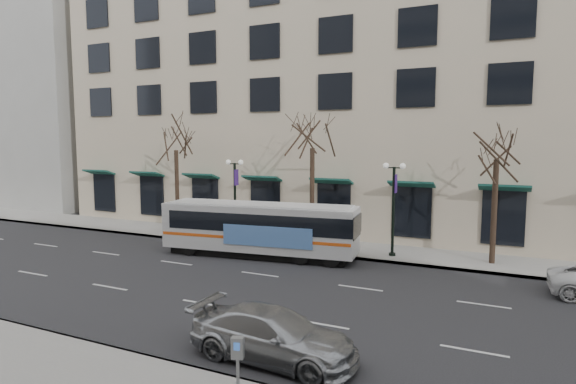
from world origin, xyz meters
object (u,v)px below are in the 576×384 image
Objects in this scene: tree_far_left at (176,136)px; city_bus at (260,228)px; tree_far_right at (497,140)px; pay_station at (238,352)px; tree_far_mid at (312,132)px; lamp_post_right at (393,205)px; silver_car at (273,335)px; lamp_post_left at (235,196)px.

city_bus is (8.30, -3.32, -5.09)m from tree_far_left.
tree_far_right reaches higher than pay_station.
tree_far_mid is 1.64× the size of lamp_post_right.
city_bus is 12.66m from silver_car.
lamp_post_left is (5.01, -0.60, -3.75)m from tree_far_left.
tree_far_mid is at bearing 6.85° from lamp_post_left.
tree_far_left is at bearing 113.44° from pay_station.
tree_far_mid is 6.41m from lamp_post_right.
city_bus is at bearing -157.94° from lamp_post_right.
city_bus is (-1.70, -3.32, -5.29)m from tree_far_mid.
tree_far_left is 10.00m from tree_far_mid.
tree_far_right is (20.00, 0.00, -0.28)m from tree_far_left.
lamp_post_right is at bearing -173.15° from tree_far_right.
tree_far_right is at bearing 2.29° from lamp_post_left.
pay_station is at bearing -47.97° from tree_far_left.
tree_far_left is 1.03× the size of tree_far_right.
silver_car is 3.63× the size of pay_station.
lamp_post_left is at bearing 37.24° from silver_car.
tree_far_left is 5.89× the size of pay_station.
lamp_post_right is (10.00, 0.00, 0.00)m from lamp_post_left.
lamp_post_left is at bearing -177.71° from tree_far_right.
tree_far_left reaches higher than pay_station.
lamp_post_left is 16.85m from silver_car.
tree_far_left is at bearing -180.00° from tree_far_mid.
tree_far_mid reaches higher than lamp_post_right.
tree_far_right is 13.08m from city_bus.
tree_far_left is 1.62× the size of silver_car.
tree_far_right is 18.04m from pay_station.
lamp_post_left reaches higher than silver_car.
lamp_post_left is 0.47× the size of city_bus.
silver_car is (4.69, -14.22, -6.16)m from tree_far_mid.
lamp_post_right is 7.36m from city_bus.
lamp_post_right is (5.01, -0.60, -3.96)m from tree_far_mid.
lamp_post_left is at bearing 103.21° from pay_station.
tree_far_left is at bearing 47.76° from silver_car.
tree_far_left is 0.75× the size of city_bus.
pay_station is at bearing -58.20° from lamp_post_left.
lamp_post_right reaches higher than silver_car.
city_bus is 7.84× the size of pay_station.
lamp_post_right is at bearing 0.00° from lamp_post_left.
city_bus is at bearing 32.22° from silver_car.
lamp_post_right is at bearing 70.84° from pay_station.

